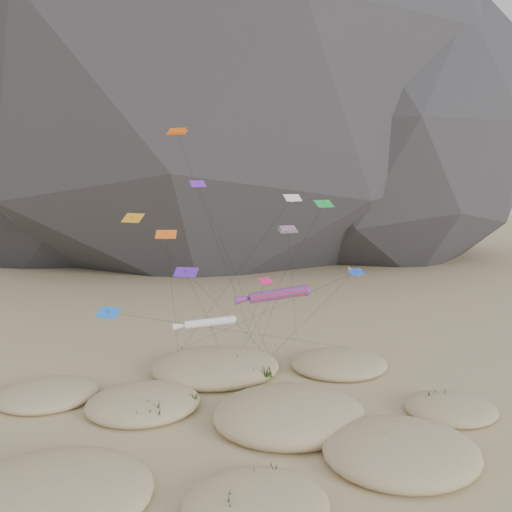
% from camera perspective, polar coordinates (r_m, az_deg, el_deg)
% --- Properties ---
extents(ground, '(500.00, 500.00, 0.00)m').
position_cam_1_polar(ground, '(50.61, 1.38, -19.92)').
color(ground, '#CCB789').
rests_on(ground, ground).
extents(rock_headland, '(226.37, 148.64, 177.50)m').
position_cam_1_polar(rock_headland, '(169.88, -4.43, 25.45)').
color(rock_headland, black).
rests_on(rock_headland, ground).
extents(dunes, '(53.11, 38.69, 3.64)m').
position_cam_1_polar(dunes, '(53.21, -2.07, -17.57)').
color(dunes, '#CCB789').
rests_on(dunes, ground).
extents(dune_grass, '(44.79, 30.57, 1.50)m').
position_cam_1_polar(dune_grass, '(53.56, 0.21, -17.17)').
color(dune_grass, black).
rests_on(dune_grass, ground).
extents(kite_stakes, '(24.22, 6.58, 0.30)m').
position_cam_1_polar(kite_stakes, '(71.74, -0.15, -10.82)').
color(kite_stakes, '#3F2D1E').
rests_on(kite_stakes, ground).
extents(rainbow_tube_kite, '(8.62, 14.20, 12.80)m').
position_cam_1_polar(rainbow_tube_kite, '(54.35, 2.24, -4.45)').
color(rainbow_tube_kite, red).
rests_on(rainbow_tube_kite, ground).
extents(white_tube_kite, '(6.95, 13.10, 9.45)m').
position_cam_1_polar(white_tube_kite, '(55.18, -5.72, -7.59)').
color(white_tube_kite, silver).
rests_on(white_tube_kite, ground).
extents(orange_parafoil, '(11.88, 8.96, 30.20)m').
position_cam_1_polar(orange_parafoil, '(60.74, -8.86, 13.40)').
color(orange_parafoil, '#DE500B').
rests_on(orange_parafoil, ground).
extents(multi_parafoil, '(7.11, 19.66, 19.34)m').
position_cam_1_polar(multi_parafoil, '(54.07, 3.69, 2.74)').
color(multi_parafoil, '#F6193E').
rests_on(multi_parafoil, ground).
extents(delta_kites, '(33.20, 21.23, 24.06)m').
position_cam_1_polar(delta_kites, '(56.11, -2.74, 0.42)').
color(delta_kites, '#E71560').
rests_on(delta_kites, ground).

